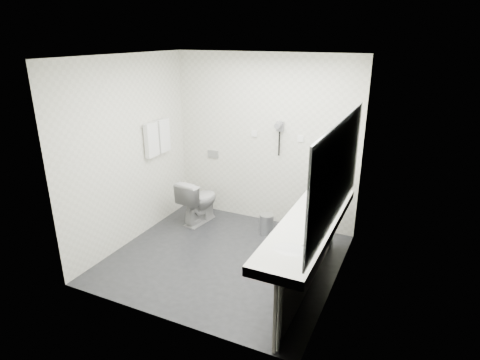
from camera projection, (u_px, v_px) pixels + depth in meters
The scene contains 31 objects.
floor at pixel (225, 258), 5.17m from camera, with size 2.80×2.80×0.00m, color #242529.
ceiling at pixel (222, 56), 4.30m from camera, with size 2.80×2.80×0.00m, color white.
wall_back at pixel (264, 141), 5.84m from camera, with size 2.80×2.80×0.00m, color white.
wall_front at pixel (157, 207), 3.63m from camera, with size 2.80×2.80×0.00m, color white.
wall_left at pixel (129, 152), 5.29m from camera, with size 2.60×2.60×0.00m, color white.
wall_right at pixel (342, 184), 4.18m from camera, with size 2.60×2.60×0.00m, color white.
vanity_counter at pixel (309, 225), 4.27m from camera, with size 0.55×2.20×0.10m, color white.
vanity_panel at pixel (309, 260), 4.41m from camera, with size 0.03×2.15×0.75m, color gray.
vanity_post_near at pixel (279, 318), 3.51m from camera, with size 0.06×0.06×0.75m, color silver.
vanity_post_far at pixel (333, 223), 5.28m from camera, with size 0.06×0.06×0.75m, color silver.
mirror at pixel (338, 171), 3.94m from camera, with size 0.02×2.20×1.05m, color #B2BCC6.
basin_near at pixel (289, 251), 3.71m from camera, with size 0.40×0.31×0.05m, color white.
basin_far at pixel (324, 201), 4.81m from camera, with size 0.40×0.31×0.05m, color white.
faucet_near at pixel (310, 247), 3.60m from camera, with size 0.04×0.04×0.15m, color silver.
faucet_far at pixel (341, 197), 4.70m from camera, with size 0.04×0.04×0.15m, color silver.
soap_bottle_a at pixel (309, 216), 4.23m from camera, with size 0.06×0.06×0.12m, color beige.
soap_bottle_b at pixel (320, 216), 4.27m from camera, with size 0.07×0.07×0.09m, color beige.
soap_bottle_c at pixel (311, 215), 4.25m from camera, with size 0.05×0.05×0.14m, color beige.
glass_left at pixel (332, 209), 4.43m from camera, with size 0.06×0.06×0.11m, color silver.
toilet at pixel (199, 201), 6.06m from camera, with size 0.39×0.68×0.69m, color white.
flush_plate at pixel (213, 154), 6.27m from camera, with size 0.18×0.02×0.12m, color #B2B5BA.
pedal_bin at pixel (266, 224), 5.76m from camera, with size 0.20×0.20×0.28m, color #B2B5BA.
bin_lid at pixel (267, 215), 5.71m from camera, with size 0.20×0.20×0.01m, color #B2B5BA.
towel_rail at pixel (156, 122), 5.64m from camera, with size 0.02×0.02×0.62m, color silver.
towel_near at pixel (152, 140), 5.59m from camera, with size 0.07×0.24×0.48m, color white.
towel_far at pixel (163, 136), 5.83m from camera, with size 0.07×0.24×0.48m, color white.
dryer_cradle at pixel (280, 126), 5.63m from camera, with size 0.10×0.04×0.14m, color gray.
dryer_barrel at pixel (278, 125), 5.56m from camera, with size 0.08×0.08×0.14m, color gray.
dryer_cord at pixel (279, 144), 5.70m from camera, with size 0.02×0.02×0.35m, color black.
switch_plate_a at pixel (254, 134), 5.86m from camera, with size 0.09×0.02×0.09m, color white.
switch_plate_b at pixel (300, 139), 5.58m from camera, with size 0.09×0.02×0.09m, color white.
Camera 1 is at (2.09, -3.99, 2.73)m, focal length 29.94 mm.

